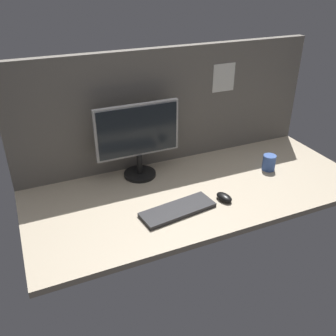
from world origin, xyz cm
name	(u,v)px	position (x,y,z in cm)	size (l,w,h in cm)	color
ground_plane	(196,190)	(0.00, 0.00, -1.50)	(180.00, 80.00, 3.00)	tan
cubicle_wall_back	(169,107)	(0.05, 37.50, 33.39)	(180.00, 5.50, 66.75)	slate
monitor	(138,137)	(-23.42, 25.14, 23.58)	(46.67, 18.00, 41.95)	black
keyboard	(178,210)	(-18.55, -15.82, 1.00)	(37.00, 13.00, 2.00)	#262628
mouse	(224,197)	(7.23, -16.22, 1.70)	(5.60, 9.60, 3.40)	black
mug_ceramic_blue	(269,163)	(47.48, 1.00, 4.56)	(7.45, 7.45, 9.11)	#38569E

